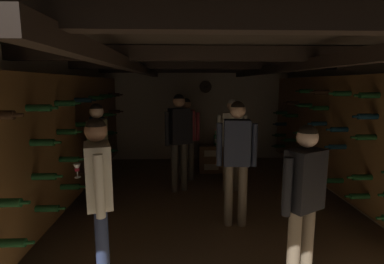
{
  "coord_description": "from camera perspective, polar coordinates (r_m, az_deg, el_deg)",
  "views": [
    {
      "loc": [
        -0.43,
        -4.28,
        1.94
      ],
      "look_at": [
        -0.24,
        0.51,
        1.15
      ],
      "focal_mm": 27.72,
      "sensor_mm": 36.0,
      "label": 1
    }
  ],
  "objects": [
    {
      "name": "person_guest_rear_center",
      "position": [
        5.86,
        -1.16,
        0.15
      ],
      "size": [
        0.54,
        0.33,
        1.65
      ],
      "color": "#4C473D",
      "rests_on": "ground_plane"
    },
    {
      "name": "room_shell",
      "position": [
        4.61,
        3.11,
        2.81
      ],
      "size": [
        4.72,
        6.52,
        2.41
      ],
      "color": "beige",
      "rests_on": "ground_plane"
    },
    {
      "name": "ground_plane",
      "position": [
        4.72,
        3.23,
        -14.88
      ],
      "size": [
        8.4,
        8.4,
        0.0
      ],
      "primitive_type": "plane",
      "color": "#8C7051"
    },
    {
      "name": "person_guest_far_left",
      "position": [
        5.23,
        -2.5,
        -0.15
      ],
      "size": [
        0.49,
        0.42,
        1.75
      ],
      "color": "#4C473D",
      "rests_on": "ground_plane"
    },
    {
      "name": "person_guest_near_left",
      "position": [
        2.89,
        -17.49,
        -10.27
      ],
      "size": [
        0.4,
        0.52,
        1.64
      ],
      "color": "#232D4C",
      "rests_on": "ground_plane"
    },
    {
      "name": "display_bottle",
      "position": [
        6.47,
        4.53,
        -1.36
      ],
      "size": [
        0.08,
        0.08,
        0.35
      ],
      "color": "#194723",
      "rests_on": "wine_crate_stack"
    },
    {
      "name": "person_guest_near_right",
      "position": [
        2.97,
        20.72,
        -10.82
      ],
      "size": [
        0.48,
        0.36,
        1.58
      ],
      "color": "brown",
      "rests_on": "ground_plane"
    },
    {
      "name": "person_host_center",
      "position": [
        3.99,
        8.58,
        -3.74
      ],
      "size": [
        0.54,
        0.25,
        1.71
      ],
      "color": "brown",
      "rests_on": "ground_plane"
    },
    {
      "name": "person_guest_mid_left",
      "position": [
        4.55,
        -17.58,
        -2.96
      ],
      "size": [
        0.33,
        0.54,
        1.65
      ],
      "color": "brown",
      "rests_on": "ground_plane"
    },
    {
      "name": "wine_crate_stack",
      "position": [
        6.57,
        3.61,
        -5.07
      ],
      "size": [
        0.52,
        0.35,
        0.6
      ],
      "color": "brown",
      "rests_on": "ground_plane"
    },
    {
      "name": "person_guest_far_right",
      "position": [
        5.31,
        7.73,
        -0.76
      ],
      "size": [
        0.54,
        0.33,
        1.67
      ],
      "color": "brown",
      "rests_on": "ground_plane"
    }
  ]
}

